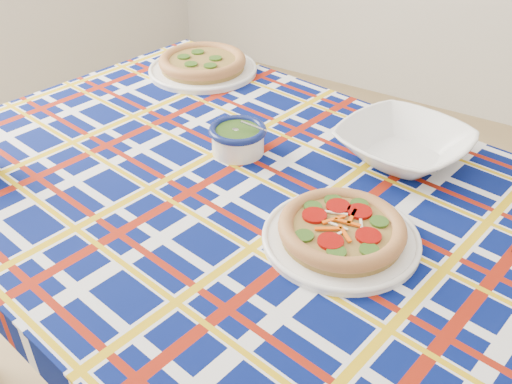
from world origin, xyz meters
The scene contains 6 objects.
dining_table centered at (-0.07, -0.10, 0.66)m, with size 1.69×1.20×0.73m.
tablecloth centered at (-0.07, -0.10, 0.68)m, with size 1.59×1.00×0.10m, color #040F50, non-canonical shape.
main_focaccia_plate centered at (0.10, -0.14, 0.76)m, with size 0.29×0.29×0.06m, color olive, non-canonical shape.
pesto_bowl centered at (-0.22, 0.02, 0.77)m, with size 0.13×0.13×0.08m, color #1D380F, non-canonical shape.
serving_bowl centered at (0.09, 0.19, 0.77)m, with size 0.27×0.27×0.07m, color white.
second_focaccia_plate centered at (-0.56, 0.33, 0.76)m, with size 0.32×0.32×0.06m, color olive, non-canonical shape.
Camera 1 is at (0.40, -0.87, 1.38)m, focal length 40.00 mm.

